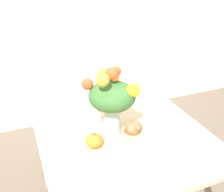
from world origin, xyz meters
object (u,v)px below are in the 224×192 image
pumpkin (94,141)px  dining_chair_near_window (97,103)px  flower_vase (112,99)px  turkey_figurine (133,126)px

pumpkin → dining_chair_near_window: (0.33, 0.95, -0.29)m
flower_vase → pumpkin: flower_vase is taller
turkey_figurine → dining_chair_near_window: dining_chair_near_window is taller
flower_vase → dining_chair_near_window: flower_vase is taller
pumpkin → dining_chair_near_window: bearing=70.7°
flower_vase → turkey_figurine: (0.15, -0.02, -0.23)m
flower_vase → turkey_figurine: 0.28m
pumpkin → turkey_figurine: 0.30m
flower_vase → pumpkin: size_ratio=4.45×
flower_vase → turkey_figurine: size_ratio=3.12×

